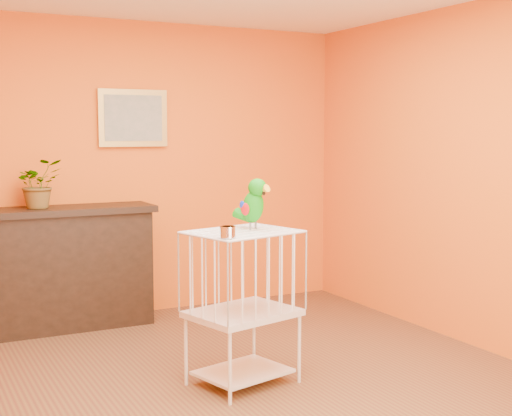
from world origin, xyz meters
TOP-DOWN VIEW (x-y plane):
  - ground at (0.00, 0.00)m, footprint 4.50×4.50m
  - room_shell at (0.00, 0.00)m, footprint 4.50×4.50m
  - console_cabinet at (-0.62, 2.01)m, footprint 1.37×0.49m
  - potted_plant at (-0.86, 2.01)m, footprint 0.44×0.47m
  - framed_picture at (0.00, 2.22)m, footprint 0.62×0.04m
  - birdcage at (0.06, 0.15)m, footprint 0.75×0.64m
  - feed_cup at (-0.15, -0.08)m, footprint 0.10×0.10m
  - parrot at (0.17, 0.22)m, footprint 0.19×0.30m

SIDE VIEW (x-z plane):
  - ground at x=0.00m, z-range 0.00..0.00m
  - console_cabinet at x=-0.62m, z-range 0.00..1.02m
  - birdcage at x=0.06m, z-range 0.02..1.02m
  - feed_cup at x=-0.15m, z-range 1.01..1.07m
  - potted_plant at x=-0.86m, z-range 1.01..1.33m
  - parrot at x=0.17m, z-range 1.00..1.34m
  - room_shell at x=0.00m, z-range -0.67..3.83m
  - framed_picture at x=0.00m, z-range 1.50..2.00m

